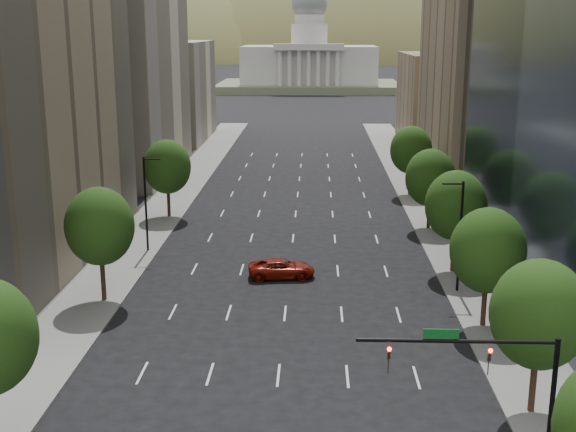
# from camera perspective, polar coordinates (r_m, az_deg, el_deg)

# --- Properties ---
(sidewalk_left) EXTENTS (6.00, 200.00, 0.15)m
(sidewalk_left) POSITION_cam_1_polar(r_m,az_deg,el_deg) (66.59, -13.36, -3.87)
(sidewalk_left) COLOR slate
(sidewalk_left) RESTS_ON ground
(sidewalk_right) EXTENTS (6.00, 200.00, 0.15)m
(sidewalk_right) POSITION_cam_1_polar(r_m,az_deg,el_deg) (65.62, 13.82, -4.17)
(sidewalk_right) COLOR slate
(sidewalk_right) RESTS_ON ground
(midrise_cream_left) EXTENTS (14.00, 30.00, 35.00)m
(midrise_cream_left) POSITION_cam_1_polar(r_m,az_deg,el_deg) (107.42, -12.82, 12.43)
(midrise_cream_left) COLOR beige
(midrise_cream_left) RESTS_ON ground
(filler_left) EXTENTS (14.00, 26.00, 18.00)m
(filler_left) POSITION_cam_1_polar(r_m,az_deg,el_deg) (140.04, -9.20, 9.47)
(filler_left) COLOR beige
(filler_left) RESTS_ON ground
(parking_tan_right) EXTENTS (14.00, 30.00, 30.00)m
(parking_tan_right) POSITION_cam_1_polar(r_m,az_deg,el_deg) (103.63, 15.13, 10.85)
(parking_tan_right) COLOR #8C7759
(parking_tan_right) RESTS_ON ground
(filler_right) EXTENTS (14.00, 26.00, 16.00)m
(filler_right) POSITION_cam_1_polar(r_m,az_deg,el_deg) (136.44, 11.89, 8.81)
(filler_right) COLOR #8C7759
(filler_right) RESTS_ON ground
(tree_right_1) EXTENTS (5.20, 5.20, 8.75)m
(tree_right_1) POSITION_cam_1_polar(r_m,az_deg,el_deg) (41.49, 18.80, -7.20)
(tree_right_1) COLOR #382316
(tree_right_1) RESTS_ON ground
(tree_right_2) EXTENTS (5.20, 5.20, 8.61)m
(tree_right_2) POSITION_cam_1_polar(r_m,az_deg,el_deg) (52.49, 15.14, -2.59)
(tree_right_2) COLOR #382316
(tree_right_2) RESTS_ON ground
(tree_right_3) EXTENTS (5.20, 5.20, 8.89)m
(tree_right_3) POSITION_cam_1_polar(r_m,az_deg,el_deg) (63.76, 12.81, 0.79)
(tree_right_3) COLOR #382316
(tree_right_3) RESTS_ON ground
(tree_right_4) EXTENTS (5.20, 5.20, 8.46)m
(tree_right_4) POSITION_cam_1_polar(r_m,az_deg,el_deg) (77.33, 10.93, 2.91)
(tree_right_4) COLOR #382316
(tree_right_4) RESTS_ON ground
(tree_right_5) EXTENTS (5.20, 5.20, 8.75)m
(tree_right_5) POSITION_cam_1_polar(r_m,az_deg,el_deg) (92.87, 9.47, 5.04)
(tree_right_5) COLOR #382316
(tree_right_5) RESTS_ON ground
(tree_left_1) EXTENTS (5.20, 5.20, 8.97)m
(tree_left_1) POSITION_cam_1_polar(r_m,az_deg,el_deg) (57.16, -14.32, -0.78)
(tree_left_1) COLOR #382316
(tree_left_1) RESTS_ON ground
(tree_left_2) EXTENTS (5.20, 5.20, 8.68)m
(tree_left_2) POSITION_cam_1_polar(r_m,az_deg,el_deg) (81.88, -9.30, 3.76)
(tree_left_2) COLOR #382316
(tree_left_2) RESTS_ON ground
(streetlight_rn) EXTENTS (1.70, 0.20, 9.00)m
(streetlight_rn) POSITION_cam_1_polar(r_m,az_deg,el_deg) (59.15, 13.09, -1.33)
(streetlight_rn) COLOR black
(streetlight_rn) RESTS_ON ground
(streetlight_ln) EXTENTS (1.70, 0.20, 9.00)m
(streetlight_ln) POSITION_cam_1_polar(r_m,az_deg,el_deg) (69.49, -10.87, 1.11)
(streetlight_ln) COLOR black
(streetlight_ln) RESTS_ON ground
(traffic_signal) EXTENTS (9.12, 0.40, 7.38)m
(traffic_signal) POSITION_cam_1_polar(r_m,az_deg,el_deg) (35.50, 16.00, -11.72)
(traffic_signal) COLOR black
(traffic_signal) RESTS_ON ground
(capitol) EXTENTS (60.00, 40.00, 35.20)m
(capitol) POSITION_cam_1_polar(r_m,az_deg,el_deg) (250.91, 1.63, 11.62)
(capitol) COLOR #596647
(capitol) RESTS_ON ground
(foothills) EXTENTS (720.00, 413.00, 263.00)m
(foothills) POSITION_cam_1_polar(r_m,az_deg,el_deg) (604.01, 5.22, 8.75)
(foothills) COLOR olive
(foothills) RESTS_ON ground
(car_red_far) EXTENTS (5.84, 3.21, 1.55)m
(car_red_far) POSITION_cam_1_polar(r_m,az_deg,el_deg) (62.27, -0.50, -4.07)
(car_red_far) COLOR maroon
(car_red_far) RESTS_ON ground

